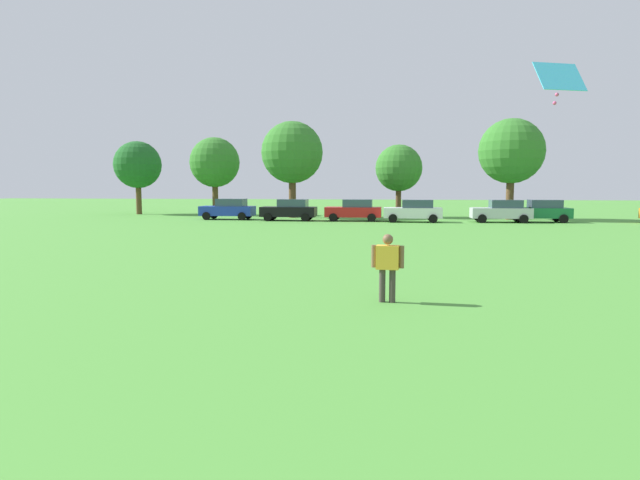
% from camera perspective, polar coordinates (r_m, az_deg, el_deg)
% --- Properties ---
extents(ground_plane, '(160.00, 160.00, 0.00)m').
position_cam_1_polar(ground_plane, '(29.67, -0.09, 0.48)').
color(ground_plane, '#4C9338').
extents(adult_bystander, '(0.76, 0.34, 1.60)m').
position_cam_1_polar(adult_bystander, '(12.65, 7.13, -2.31)').
color(adult_bystander, '#3F3833').
rests_on(adult_bystander, ground).
extents(kite, '(1.41, 0.99, 1.15)m').
position_cam_1_polar(kite, '(16.24, 23.91, 15.31)').
color(kite, '#3FBFE5').
extents(parked_car_blue_0, '(4.30, 2.02, 1.68)m').
position_cam_1_polar(parked_car_blue_0, '(44.42, -9.62, 3.25)').
color(parked_car_blue_0, '#1E38AD').
rests_on(parked_car_blue_0, ground).
extents(parked_car_black_1, '(4.30, 2.02, 1.68)m').
position_cam_1_polar(parked_car_black_1, '(42.41, -3.21, 3.21)').
color(parked_car_black_1, black).
rests_on(parked_car_black_1, ground).
extents(parked_car_red_2, '(4.30, 2.02, 1.68)m').
position_cam_1_polar(parked_car_red_2, '(41.96, 3.65, 3.18)').
color(parked_car_red_2, red).
rests_on(parked_car_red_2, ground).
extents(parked_car_white_3, '(4.30, 2.02, 1.68)m').
position_cam_1_polar(parked_car_white_3, '(41.25, 9.85, 3.06)').
color(parked_car_white_3, white).
rests_on(parked_car_white_3, ground).
extents(parked_car_silver_4, '(4.30, 2.02, 1.68)m').
position_cam_1_polar(parked_car_silver_4, '(42.51, 18.62, 2.92)').
color(parked_car_silver_4, silver).
rests_on(parked_car_silver_4, ground).
extents(parked_car_green_5, '(4.30, 2.02, 1.68)m').
position_cam_1_polar(parked_car_green_5, '(43.74, 22.26, 2.87)').
color(parked_car_green_5, '#196B38').
rests_on(parked_car_green_5, ground).
extents(tree_far_left, '(4.47, 4.47, 6.97)m').
position_cam_1_polar(tree_far_left, '(55.00, -18.66, 7.50)').
color(tree_far_left, brown).
rests_on(tree_far_left, ground).
extents(tree_left, '(4.64, 4.64, 7.22)m').
position_cam_1_polar(tree_left, '(51.87, -11.04, 8.01)').
color(tree_left, brown).
rests_on(tree_left, ground).
extents(tree_center, '(5.25, 5.25, 8.18)m').
position_cam_1_polar(tree_center, '(46.64, -2.95, 9.17)').
color(tree_center, brown).
rests_on(tree_center, ground).
extents(tree_right, '(4.02, 4.02, 6.26)m').
position_cam_1_polar(tree_right, '(47.42, 8.31, 7.49)').
color(tree_right, brown).
rests_on(tree_right, ground).
extents(tree_far_right, '(5.19, 5.19, 8.09)m').
position_cam_1_polar(tree_far_right, '(46.51, 19.52, 8.79)').
color(tree_far_right, brown).
rests_on(tree_far_right, ground).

